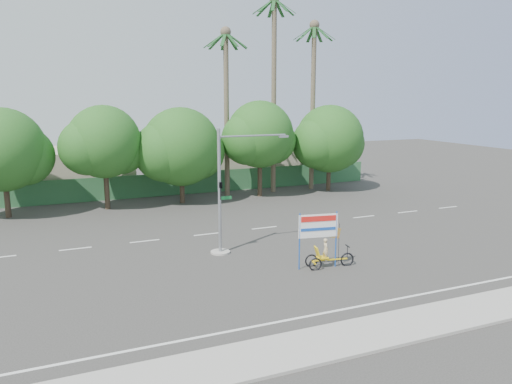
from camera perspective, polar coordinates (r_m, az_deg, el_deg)
name	(u,v)px	position (r m, az deg, el deg)	size (l,w,h in m)	color
ground	(292,269)	(25.88, 4.14, -8.80)	(120.00, 120.00, 0.00)	#33302D
sidewalk_near	(383,331)	(20.01, 14.31, -15.09)	(50.00, 2.40, 0.12)	gray
fence	(183,183)	(45.24, -8.33, 0.99)	(38.00, 0.08, 2.00)	#336B3D
building_left	(61,172)	(48.13, -21.36, 2.15)	(12.00, 8.00, 4.00)	#B5A690
building_right	(247,164)	(51.83, -1.05, 3.26)	(14.00, 8.00, 3.60)	#B5A690
tree_far_left	(2,152)	(39.95, -27.05, 4.05)	(7.14, 6.00, 7.96)	#473828
tree_left	(104,145)	(40.03, -17.03, 5.20)	(6.66, 5.60, 8.07)	#473828
tree_center	(180,149)	(41.14, -8.64, 4.87)	(7.62, 6.40, 7.85)	#473828
tree_right	(259,137)	(43.33, 0.39, 6.32)	(6.90, 5.80, 8.36)	#473828
tree_far_right	(329,141)	(46.60, 8.35, 5.80)	(7.38, 6.20, 7.94)	#473828
palm_tall	(274,76)	(45.43, 2.06, 13.12)	(3.73, 3.79, 17.45)	#70604C
palm_mid	(313,88)	(47.23, 6.55, 11.69)	(3.73, 3.79, 15.45)	#70604C
palm_short	(226,94)	(43.69, -3.41, 11.10)	(3.73, 3.79, 14.45)	#70604C
traffic_signal	(225,202)	(27.77, -3.58, -1.16)	(4.72, 1.10, 7.00)	gray
trike_billboard	(323,245)	(25.92, 7.68, -6.04)	(3.02, 0.97, 2.99)	black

